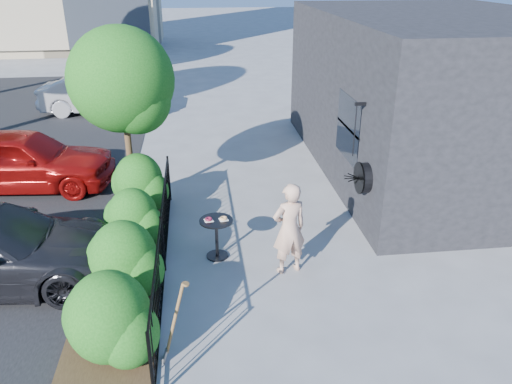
{
  "coord_description": "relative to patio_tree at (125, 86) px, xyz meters",
  "views": [
    {
      "loc": [
        -0.78,
        -7.8,
        5.08
      ],
      "look_at": [
        0.24,
        0.59,
        1.2
      ],
      "focal_mm": 35.0,
      "sensor_mm": 36.0,
      "label": 1
    }
  ],
  "objects": [
    {
      "name": "ground",
      "position": [
        2.24,
        -2.76,
        -2.76
      ],
      "size": [
        120.0,
        120.0,
        0.0
      ],
      "primitive_type": "plane",
      "color": "gray",
      "rests_on": "ground"
    },
    {
      "name": "shop_building",
      "position": [
        7.73,
        1.74,
        -0.76
      ],
      "size": [
        6.22,
        9.0,
        4.0
      ],
      "color": "black",
      "rests_on": "ground"
    },
    {
      "name": "fence",
      "position": [
        0.74,
        -2.76,
        -2.2
      ],
      "size": [
        0.05,
        6.05,
        1.1
      ],
      "color": "black",
      "rests_on": "ground"
    },
    {
      "name": "planting_bed",
      "position": [
        0.04,
        -2.76,
        -2.72
      ],
      "size": [
        1.3,
        6.0,
        0.08
      ],
      "primitive_type": "cube",
      "color": "#382616",
      "rests_on": "ground"
    },
    {
      "name": "shrubs",
      "position": [
        0.14,
        -2.66,
        -2.06
      ],
      "size": [
        1.1,
        5.6,
        1.24
      ],
      "color": "#155012",
      "rests_on": "ground"
    },
    {
      "name": "patio_tree",
      "position": [
        0.0,
        0.0,
        0.0
      ],
      "size": [
        2.2,
        2.2,
        3.94
      ],
      "color": "#3F2B19",
      "rests_on": "ground"
    },
    {
      "name": "cafe_table",
      "position": [
        1.71,
        -2.4,
        -2.22
      ],
      "size": [
        0.62,
        0.62,
        0.84
      ],
      "rotation": [
        0.0,
        0.0,
        0.2
      ],
      "color": "black",
      "rests_on": "ground"
    },
    {
      "name": "woman",
      "position": [
        2.96,
        -3.03,
        -1.9
      ],
      "size": [
        0.71,
        0.56,
        1.72
      ],
      "primitive_type": "imported",
      "rotation": [
        0.0,
        0.0,
        3.4
      ],
      "color": "tan",
      "rests_on": "ground"
    },
    {
      "name": "shovel",
      "position": [
        0.98,
        -5.05,
        -2.19
      ],
      "size": [
        0.44,
        0.17,
        1.31
      ],
      "color": "brown",
      "rests_on": "ground"
    },
    {
      "name": "car_red",
      "position": [
        -2.84,
        1.4,
        -2.02
      ],
      "size": [
        4.51,
        2.14,
        1.49
      ],
      "primitive_type": "imported",
      "rotation": [
        0.0,
        0.0,
        1.48
      ],
      "color": "maroon",
      "rests_on": "ground"
    },
    {
      "name": "car_silver",
      "position": [
        -2.0,
        8.23,
        -2.05
      ],
      "size": [
        4.44,
        1.78,
        1.43
      ],
      "primitive_type": "imported",
      "rotation": [
        0.0,
        0.0,
        1.51
      ],
      "color": "#A7A7AC",
      "rests_on": "ground"
    }
  ]
}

